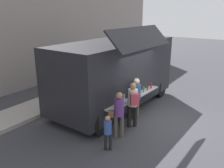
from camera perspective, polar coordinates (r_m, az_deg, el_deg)
name	(u,v)px	position (r m, az deg, el deg)	size (l,w,h in m)	color
ground_plane	(158,119)	(9.62, 10.95, -8.29)	(60.00, 60.00, 0.00)	#38383D
food_truck_main	(115,72)	(10.20, 0.74, 2.93)	(6.23, 3.35, 3.54)	black
trash_bin	(123,69)	(15.32, 2.54, 3.55)	(0.60, 0.60, 0.95)	#2B5C35
customer_front_ordering	(136,95)	(9.20, 5.82, -2.62)	(0.34, 0.34, 1.65)	#504A41
customer_mid_with_backpack	(133,101)	(8.48, 5.04, -4.02)	(0.53, 0.51, 1.68)	black
customer_rear_waiting	(119,111)	(7.84, 1.59, -6.46)	(0.40, 0.50, 1.59)	#4F483F
child_near_queue	(108,130)	(7.23, -1.03, -10.95)	(0.23, 0.23, 1.14)	black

